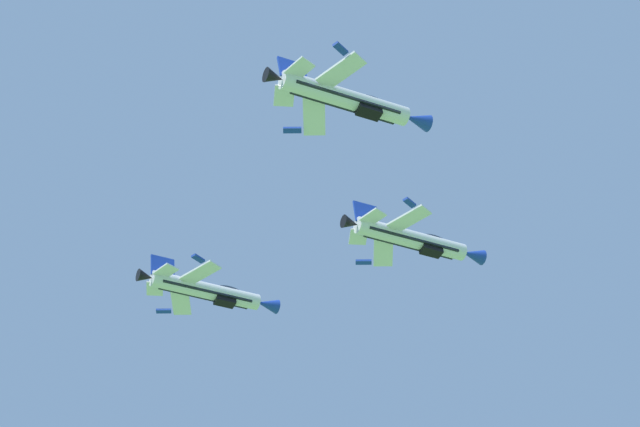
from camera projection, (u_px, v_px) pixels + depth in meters
The scene contains 3 objects.
fighter_jet_lead at pixel (413, 240), 136.28m from camera, with size 14.57×11.04×4.38m.
fighter_jet_left_wing at pixel (208, 291), 145.30m from camera, with size 14.57×11.05×4.38m.
fighter_jet_right_wing at pixel (348, 99), 118.98m from camera, with size 14.57×10.96×4.63m.
Camera 1 is at (-1.46, -0.87, 1.62)m, focal length 77.72 mm.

